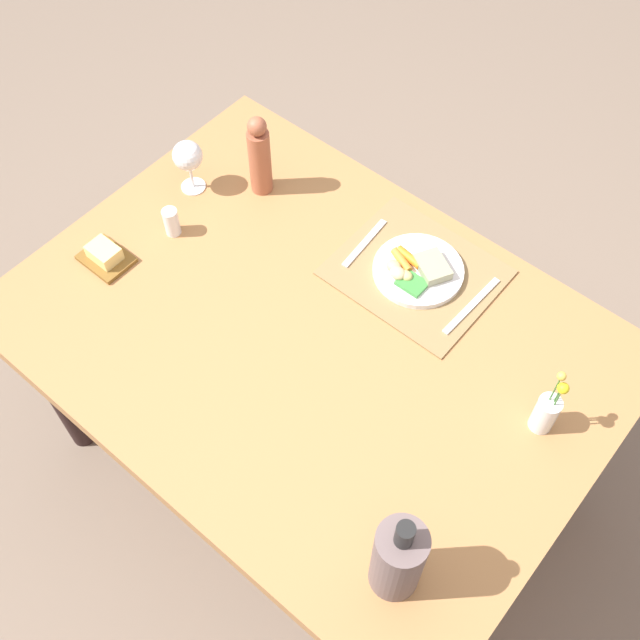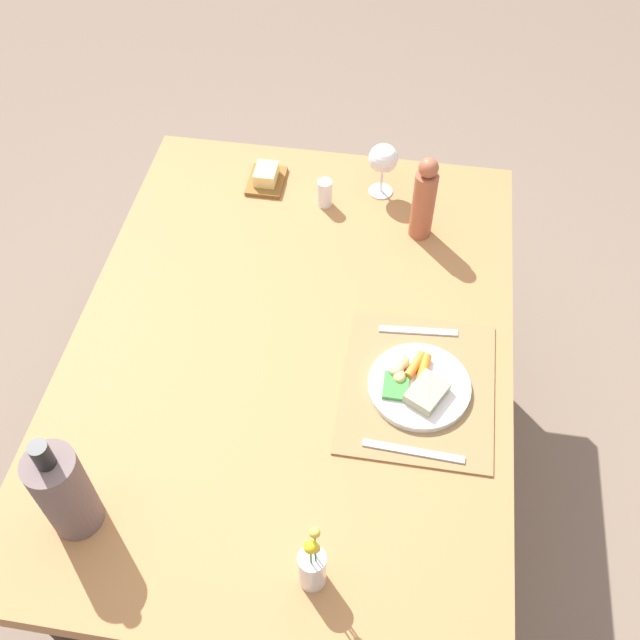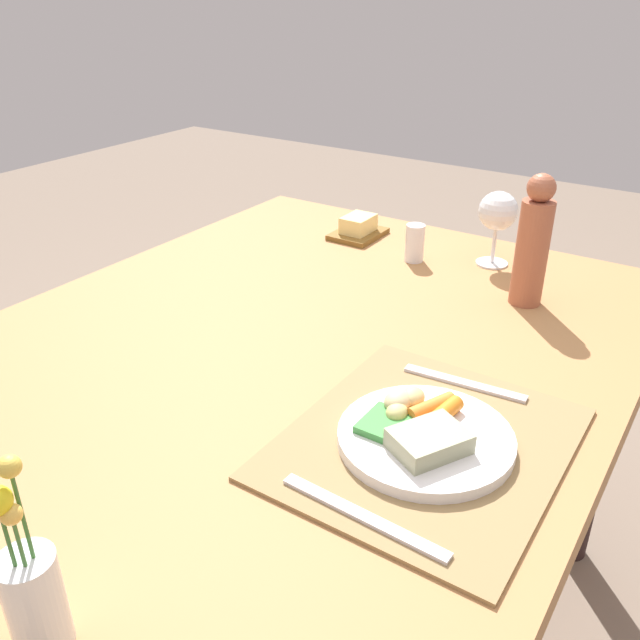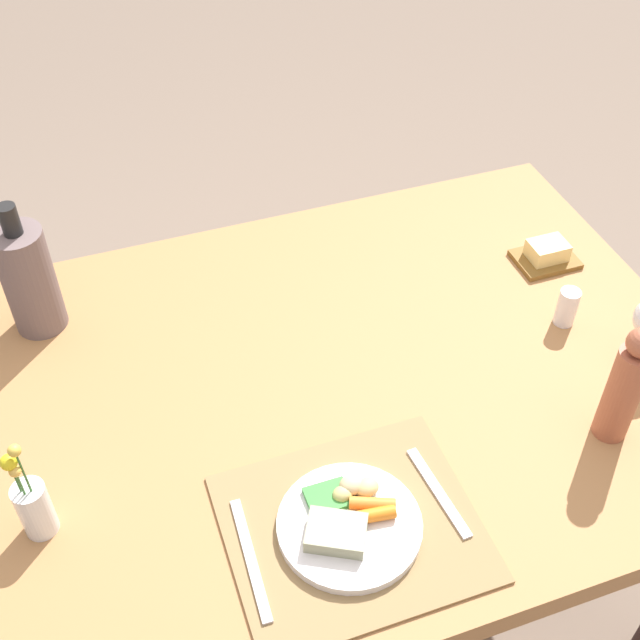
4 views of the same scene
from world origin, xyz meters
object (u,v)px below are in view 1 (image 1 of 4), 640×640
(dining_table, at_px, (312,351))
(fork, at_px, (472,305))
(dinner_plate, at_px, (417,270))
(cooler_bottle, at_px, (398,559))
(pepper_mill, at_px, (260,157))
(salt_shaker, at_px, (171,222))
(flower_vase, at_px, (547,411))
(butter_dish, at_px, (105,256))
(knife, at_px, (365,243))
(wine_glass, at_px, (188,157))

(dining_table, height_order, fork, fork)
(dinner_plate, distance_m, cooler_bottle, 0.77)
(dining_table, bearing_deg, cooler_bottle, 146.06)
(dining_table, xyz_separation_m, pepper_mill, (0.41, -0.27, 0.20))
(dinner_plate, distance_m, salt_shaker, 0.65)
(dinner_plate, xyz_separation_m, pepper_mill, (0.50, 0.03, 0.10))
(dining_table, xyz_separation_m, flower_vase, (-0.55, -0.14, 0.15))
(dinner_plate, bearing_deg, butter_dish, 36.78)
(knife, relative_size, wine_glass, 1.18)
(knife, bearing_deg, pepper_mill, -1.06)
(dining_table, height_order, dinner_plate, dinner_plate)
(dining_table, relative_size, cooler_bottle, 4.95)
(knife, height_order, cooler_bottle, cooler_bottle)
(flower_vase, bearing_deg, knife, -13.86)
(dining_table, xyz_separation_m, wine_glass, (0.56, -0.15, 0.20))
(cooler_bottle, distance_m, wine_glass, 1.17)
(fork, bearing_deg, dining_table, 53.20)
(cooler_bottle, xyz_separation_m, wine_glass, (1.06, -0.49, -0.00))
(dinner_plate, xyz_separation_m, salt_shaker, (0.57, 0.30, 0.02))
(salt_shaker, height_order, butter_dish, salt_shaker)
(cooler_bottle, relative_size, flower_vase, 1.34)
(fork, xyz_separation_m, flower_vase, (-0.30, 0.17, 0.06))
(dining_table, height_order, butter_dish, butter_dish)
(pepper_mill, xyz_separation_m, flower_vase, (-0.96, 0.13, -0.05))
(wine_glass, distance_m, butter_dish, 0.34)
(cooler_bottle, xyz_separation_m, butter_dish, (1.05, -0.17, -0.10))
(dining_table, xyz_separation_m, fork, (-0.25, -0.31, 0.09))
(flower_vase, bearing_deg, wine_glass, -0.60)
(fork, distance_m, knife, 0.32)
(knife, xyz_separation_m, pepper_mill, (0.34, 0.02, 0.11))
(dinner_plate, xyz_separation_m, fork, (-0.16, -0.00, -0.01))
(dining_table, xyz_separation_m, dinner_plate, (-0.09, -0.31, 0.10))
(cooler_bottle, height_order, salt_shaker, cooler_bottle)
(cooler_bottle, bearing_deg, wine_glass, -24.84)
(fork, relative_size, pepper_mill, 0.88)
(wine_glass, xyz_separation_m, butter_dish, (-0.01, 0.33, -0.09))
(fork, distance_m, pepper_mill, 0.68)
(dinner_plate, xyz_separation_m, cooler_bottle, (-0.41, 0.64, 0.10))
(dinner_plate, bearing_deg, pepper_mill, 3.58)
(cooler_bottle, bearing_deg, flower_vase, -95.81)
(pepper_mill, xyz_separation_m, cooler_bottle, (-0.91, 0.61, 0.00))
(salt_shaker, distance_m, flower_vase, 1.04)
(knife, xyz_separation_m, butter_dish, (0.48, 0.47, 0.01))
(dinner_plate, relative_size, knife, 1.24)
(dinner_plate, relative_size, pepper_mill, 0.93)
(pepper_mill, relative_size, butter_dish, 1.90)
(dinner_plate, bearing_deg, knife, 3.46)
(dining_table, relative_size, knife, 7.63)
(salt_shaker, bearing_deg, pepper_mill, -105.00)
(butter_dish, bearing_deg, cooler_bottle, 171.02)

